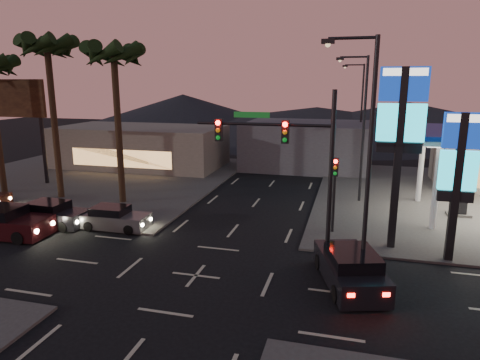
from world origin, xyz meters
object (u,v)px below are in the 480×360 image
(traffic_signal_mast, at_px, (291,154))
(suv_station, at_px, (350,268))
(car_lane_a_front, at_px, (5,223))
(pylon_sign_tall, at_px, (401,123))
(car_lane_b_mid, at_px, (52,214))
(car_lane_a_mid, at_px, (4,223))
(pylon_sign_short, at_px, (459,165))
(car_lane_b_front, at_px, (114,218))

(traffic_signal_mast, xyz_separation_m, suv_station, (2.77, -1.15, -4.49))
(car_lane_a_front, bearing_deg, pylon_sign_tall, 9.14)
(car_lane_b_mid, bearing_deg, pylon_sign_tall, 3.87)
(car_lane_a_mid, height_order, car_lane_b_mid, car_lane_a_mid)
(pylon_sign_short, xyz_separation_m, car_lane_b_front, (-17.74, 0.11, -4.05))
(car_lane_a_front, xyz_separation_m, car_lane_a_mid, (0.12, -0.21, 0.09))
(car_lane_a_front, bearing_deg, suv_station, -4.18)
(pylon_sign_short, relative_size, car_lane_a_front, 1.52)
(car_lane_b_front, distance_m, suv_station, 13.80)
(traffic_signal_mast, height_order, suv_station, traffic_signal_mast)
(car_lane_a_front, relative_size, car_lane_b_mid, 1.03)
(car_lane_b_front, bearing_deg, pylon_sign_short, -0.37)
(car_lane_a_mid, relative_size, car_lane_b_mid, 1.16)
(pylon_sign_tall, relative_size, suv_station, 1.75)
(pylon_sign_tall, relative_size, car_lane_a_mid, 1.75)
(pylon_sign_tall, distance_m, pylon_sign_short, 3.20)
(traffic_signal_mast, distance_m, car_lane_a_mid, 16.32)
(car_lane_a_mid, height_order, car_lane_b_front, car_lane_a_mid)
(car_lane_a_mid, bearing_deg, pylon_sign_short, 6.27)
(pylon_sign_short, bearing_deg, pylon_sign_tall, 158.20)
(car_lane_a_mid, xyz_separation_m, car_lane_b_front, (5.20, 2.63, -0.15))
(car_lane_a_front, bearing_deg, traffic_signal_mast, -0.73)
(traffic_signal_mast, bearing_deg, pylon_sign_tall, 36.52)
(traffic_signal_mast, xyz_separation_m, car_lane_b_front, (-10.50, 2.63, -4.62))
(pylon_sign_tall, xyz_separation_m, traffic_signal_mast, (-4.74, -3.51, -1.17))
(car_lane_a_mid, bearing_deg, car_lane_b_mid, 59.04)
(pylon_sign_tall, distance_m, car_lane_b_front, 16.33)
(suv_station, bearing_deg, pylon_sign_tall, 67.04)
(traffic_signal_mast, bearing_deg, suv_station, -22.66)
(traffic_signal_mast, height_order, car_lane_a_front, traffic_signal_mast)
(pylon_sign_short, bearing_deg, traffic_signal_mast, -160.87)
(pylon_sign_tall, relative_size, car_lane_a_front, 1.96)
(car_lane_a_front, height_order, car_lane_a_mid, car_lane_a_mid)
(traffic_signal_mast, height_order, car_lane_a_mid, traffic_signal_mast)
(pylon_sign_tall, distance_m, car_lane_b_mid, 19.99)
(pylon_sign_short, bearing_deg, car_lane_b_mid, -179.22)
(pylon_sign_tall, height_order, car_lane_b_mid, pylon_sign_tall)
(car_lane_a_front, distance_m, car_lane_a_mid, 0.26)
(car_lane_b_mid, bearing_deg, car_lane_b_front, 6.01)
(pylon_sign_short, height_order, car_lane_b_front, pylon_sign_short)
(car_lane_a_front, height_order, suv_station, suv_station)
(pylon_sign_tall, distance_m, suv_station, 7.59)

